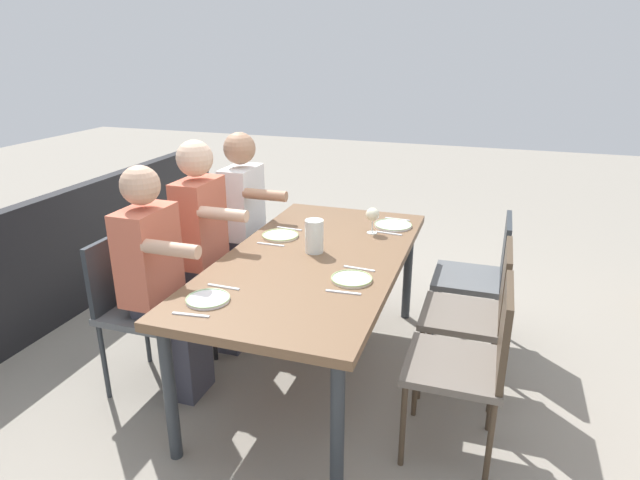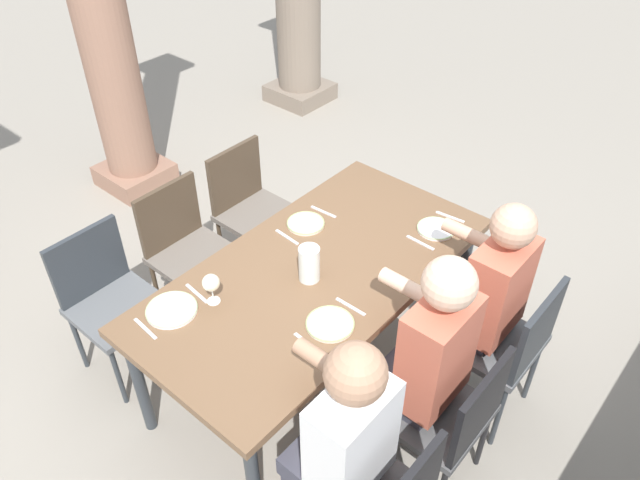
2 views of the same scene
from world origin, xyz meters
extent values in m
plane|color=gray|center=(0.00, 0.00, 0.00)|extent=(16.00, 16.00, 0.00)
cube|color=brown|center=(0.00, 0.00, 0.73)|extent=(1.90, 0.96, 0.05)
cylinder|color=#2D3338|center=(-0.87, 0.40, 0.35)|extent=(0.06, 0.06, 0.70)
cylinder|color=#2D3338|center=(0.87, 0.40, 0.35)|extent=(0.06, 0.06, 0.70)
cylinder|color=#2D3338|center=(-0.87, -0.40, 0.35)|extent=(0.06, 0.06, 0.70)
cylinder|color=#2D3338|center=(0.87, -0.40, 0.35)|extent=(0.06, 0.06, 0.70)
cube|color=#5B5E61|center=(-0.67, 0.82, 0.44)|extent=(0.44, 0.44, 0.04)
cube|color=#2D3338|center=(-0.67, 1.02, 0.65)|extent=(0.42, 0.03, 0.42)
cylinder|color=#2D3338|center=(-0.86, 0.63, 0.21)|extent=(0.03, 0.03, 0.43)
cylinder|color=#2D3338|center=(-0.48, 0.63, 0.21)|extent=(0.03, 0.03, 0.43)
cylinder|color=#2D3338|center=(-0.86, 1.01, 0.21)|extent=(0.03, 0.03, 0.43)
cylinder|color=#2D3338|center=(-0.48, 1.01, 0.21)|extent=(0.03, 0.03, 0.43)
cube|color=#4F4F50|center=(-0.67, -0.82, 0.47)|extent=(0.44, 0.44, 0.04)
cube|color=black|center=(-0.67, -1.02, 0.67)|extent=(0.42, 0.03, 0.41)
cylinder|color=black|center=(-0.48, -0.63, 0.23)|extent=(0.03, 0.03, 0.45)
cylinder|color=black|center=(-0.86, -0.63, 0.23)|extent=(0.03, 0.03, 0.45)
cylinder|color=black|center=(-0.48, -1.01, 0.23)|extent=(0.03, 0.03, 0.45)
cylinder|color=black|center=(-0.86, -1.01, 0.23)|extent=(0.03, 0.03, 0.45)
cube|color=#6A6158|center=(-0.13, 0.82, 0.45)|extent=(0.44, 0.44, 0.04)
cube|color=#473828|center=(-0.13, 1.02, 0.66)|extent=(0.42, 0.03, 0.42)
cylinder|color=#473828|center=(-0.32, 0.63, 0.22)|extent=(0.03, 0.03, 0.43)
cylinder|color=#473828|center=(0.06, 0.63, 0.22)|extent=(0.03, 0.03, 0.43)
cylinder|color=#473828|center=(-0.32, 1.01, 0.22)|extent=(0.03, 0.03, 0.43)
cylinder|color=#473828|center=(0.06, 1.01, 0.22)|extent=(0.03, 0.03, 0.43)
cube|color=#4F4F50|center=(-0.13, -0.82, 0.45)|extent=(0.44, 0.44, 0.04)
cube|color=black|center=(-0.13, -1.02, 0.66)|extent=(0.42, 0.03, 0.41)
cylinder|color=black|center=(0.06, -0.63, 0.22)|extent=(0.03, 0.03, 0.43)
cylinder|color=black|center=(-0.32, -0.63, 0.22)|extent=(0.03, 0.03, 0.43)
cylinder|color=black|center=(0.06, -1.01, 0.22)|extent=(0.03, 0.03, 0.43)
cylinder|color=black|center=(-0.32, -1.01, 0.22)|extent=(0.03, 0.03, 0.43)
cube|color=#6A6158|center=(0.39, 0.82, 0.46)|extent=(0.44, 0.44, 0.04)
cube|color=#473828|center=(0.39, 1.02, 0.67)|extent=(0.42, 0.03, 0.42)
cylinder|color=#473828|center=(0.20, 0.63, 0.22)|extent=(0.03, 0.03, 0.44)
cylinder|color=#473828|center=(0.58, 0.63, 0.22)|extent=(0.03, 0.03, 0.44)
cylinder|color=#473828|center=(0.20, 1.01, 0.22)|extent=(0.03, 0.03, 0.44)
cylinder|color=#473828|center=(0.58, 1.01, 0.22)|extent=(0.03, 0.03, 0.44)
cube|color=#5B5E61|center=(0.39, -0.82, 0.48)|extent=(0.44, 0.44, 0.04)
cube|color=#2D3338|center=(0.39, -1.02, 0.68)|extent=(0.42, 0.03, 0.41)
cylinder|color=#2D3338|center=(0.58, -0.63, 0.23)|extent=(0.03, 0.03, 0.46)
cylinder|color=#2D3338|center=(0.20, -0.63, 0.23)|extent=(0.03, 0.03, 0.46)
cylinder|color=#2D3338|center=(0.58, -1.01, 0.23)|extent=(0.03, 0.03, 0.46)
cylinder|color=#2D3338|center=(0.20, -1.01, 0.23)|extent=(0.03, 0.03, 0.46)
cube|color=#3F3F4C|center=(-0.67, -0.56, 0.23)|extent=(0.24, 0.14, 0.46)
cube|color=#3F3F4C|center=(-0.67, -0.65, 0.51)|extent=(0.28, 0.32, 0.10)
cube|color=white|center=(-0.67, -0.76, 0.81)|extent=(0.34, 0.20, 0.50)
sphere|color=tan|center=(-0.67, -0.76, 1.19)|extent=(0.22, 0.22, 0.22)
cylinder|color=tan|center=(-0.53, -0.52, 0.92)|extent=(0.07, 0.30, 0.07)
cube|color=#3F3F4C|center=(-0.13, -0.58, 0.23)|extent=(0.24, 0.14, 0.46)
cube|color=#3F3F4C|center=(-0.13, -0.67, 0.51)|extent=(0.28, 0.32, 0.10)
cube|color=#CC664C|center=(-0.13, -0.78, 0.83)|extent=(0.34, 0.20, 0.53)
sphere|color=beige|center=(-0.13, -0.78, 1.22)|extent=(0.22, 0.22, 0.22)
cylinder|color=beige|center=(0.01, -0.54, 0.94)|extent=(0.07, 0.30, 0.07)
cube|color=#3F3F4C|center=(0.39, -0.59, 0.23)|extent=(0.24, 0.14, 0.46)
cube|color=#3F3F4C|center=(0.39, -0.68, 0.51)|extent=(0.28, 0.32, 0.10)
cube|color=#CC664C|center=(0.39, -0.79, 0.81)|extent=(0.34, 0.20, 0.50)
sphere|color=tan|center=(0.39, -0.79, 1.19)|extent=(0.20, 0.20, 0.20)
cylinder|color=tan|center=(0.53, -0.55, 0.92)|extent=(0.07, 0.30, 0.07)
cube|color=black|center=(0.00, -1.92, 0.45)|extent=(4.30, 0.10, 0.90)
cylinder|color=white|center=(-0.66, 0.32, 0.75)|extent=(0.24, 0.24, 0.01)
torus|color=#A9CD91|center=(-0.66, 0.32, 0.76)|extent=(0.24, 0.24, 0.01)
cylinder|color=white|center=(-0.49, 0.22, 0.75)|extent=(0.06, 0.06, 0.00)
cylinder|color=white|center=(-0.49, 0.22, 0.79)|extent=(0.01, 0.01, 0.08)
sphere|color=#F2EFCC|center=(-0.49, 0.22, 0.87)|extent=(0.08, 0.08, 0.08)
cube|color=silver|center=(-0.81, 0.32, 0.75)|extent=(0.03, 0.17, 0.01)
cube|color=silver|center=(-0.51, 0.32, 0.75)|extent=(0.03, 0.17, 0.01)
cylinder|color=silver|center=(-0.24, -0.30, 0.75)|extent=(0.22, 0.22, 0.01)
torus|color=#A0BE77|center=(-0.24, -0.30, 0.76)|extent=(0.22, 0.22, 0.01)
cube|color=silver|center=(-0.39, -0.30, 0.75)|extent=(0.03, 0.17, 0.01)
cube|color=silver|center=(-0.09, -0.30, 0.75)|extent=(0.02, 0.17, 0.01)
cylinder|color=silver|center=(0.24, 0.28, 0.75)|extent=(0.21, 0.21, 0.01)
torus|color=#A0BE77|center=(0.24, 0.28, 0.76)|extent=(0.21, 0.21, 0.01)
cube|color=silver|center=(0.09, 0.28, 0.75)|extent=(0.03, 0.17, 0.01)
cube|color=silver|center=(0.39, 0.28, 0.75)|extent=(0.03, 0.17, 0.01)
cylinder|color=white|center=(0.67, -0.28, 0.75)|extent=(0.20, 0.20, 0.01)
torus|color=#A9CD91|center=(0.67, -0.28, 0.76)|extent=(0.20, 0.20, 0.01)
cube|color=silver|center=(0.52, -0.28, 0.75)|extent=(0.02, 0.17, 0.01)
cube|color=silver|center=(0.82, -0.28, 0.75)|extent=(0.03, 0.17, 0.01)
cylinder|color=white|center=(-0.07, -0.02, 0.84)|extent=(0.10, 0.10, 0.19)
cylinder|color=#EFEAC6|center=(-0.07, -0.02, 0.81)|extent=(0.10, 0.10, 0.12)
camera|label=1|loc=(2.62, 0.90, 1.86)|focal=30.31mm
camera|label=2|loc=(-1.72, -1.50, 2.79)|focal=34.28mm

